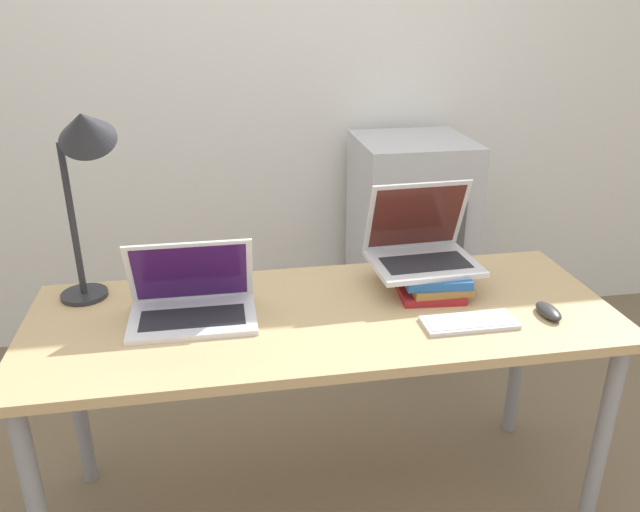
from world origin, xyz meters
TOP-DOWN VIEW (x-y plane):
  - wall_back at (0.00, 1.63)m, footprint 8.00×0.05m
  - desk at (0.00, 0.33)m, footprint 1.72×0.66m
  - laptop_left at (-0.38, 0.36)m, footprint 0.36×0.24m
  - book_stack at (0.36, 0.43)m, footprint 0.23×0.30m
  - laptop_on_books at (0.34, 0.47)m, footprint 0.34×0.27m
  - wireless_keyboard at (0.39, 0.18)m, footprint 0.27×0.11m
  - mouse at (0.64, 0.19)m, footprint 0.06×0.11m
  - desk_lamp at (-0.64, 0.52)m, footprint 0.23×0.20m
  - mini_fridge at (0.58, 1.30)m, footprint 0.49×0.50m

SIDE VIEW (x-z plane):
  - mini_fridge at x=0.58m, z-range 0.00..1.02m
  - desk at x=0.00m, z-range 0.29..1.03m
  - wireless_keyboard at x=0.39m, z-range 0.74..0.76m
  - mouse at x=0.64m, z-range 0.74..0.77m
  - book_stack at x=0.36m, z-range 0.74..0.82m
  - laptop_left at x=-0.38m, z-range 0.67..0.91m
  - laptop_on_books at x=0.34m, z-range 0.74..1.00m
  - desk_lamp at x=-0.64m, z-range 0.90..1.52m
  - wall_back at x=0.00m, z-range 0.00..2.70m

